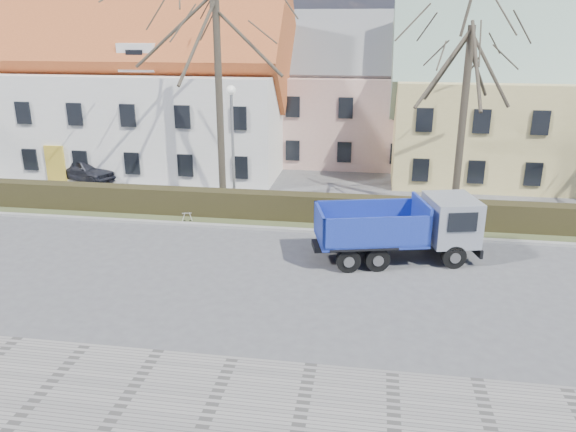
% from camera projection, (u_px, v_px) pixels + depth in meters
% --- Properties ---
extents(ground, '(120.00, 120.00, 0.00)m').
position_uv_depth(ground, '(216.00, 268.00, 21.88)').
color(ground, '#4E4E51').
extents(sidewalk_near, '(80.00, 5.00, 0.08)m').
position_uv_depth(sidewalk_near, '(122.00, 406.00, 13.92)').
color(sidewalk_near, gray).
rests_on(sidewalk_near, ground).
extents(curb_far, '(80.00, 0.30, 0.12)m').
position_uv_depth(curb_far, '(243.00, 227.00, 26.16)').
color(curb_far, gray).
rests_on(curb_far, ground).
extents(grass_strip, '(80.00, 3.00, 0.10)m').
position_uv_depth(grass_strip, '(250.00, 216.00, 27.66)').
color(grass_strip, '#404929').
rests_on(grass_strip, ground).
extents(hedge, '(60.00, 0.90, 1.30)m').
position_uv_depth(hedge, '(249.00, 206.00, 27.28)').
color(hedge, black).
rests_on(hedge, ground).
extents(building_white, '(26.80, 10.80, 9.50)m').
position_uv_depth(building_white, '(89.00, 92.00, 37.21)').
color(building_white, silver).
rests_on(building_white, ground).
extents(building_pink, '(10.80, 8.80, 8.00)m').
position_uv_depth(building_pink, '(349.00, 101.00, 38.71)').
color(building_pink, '#D1A093').
rests_on(building_pink, ground).
extents(building_yellow, '(18.80, 10.80, 8.50)m').
position_uv_depth(building_yellow, '(545.00, 107.00, 34.07)').
color(building_yellow, '#D3BF74').
rests_on(building_yellow, ground).
extents(tree_1, '(9.20, 9.20, 12.65)m').
position_uv_depth(tree_1, '(219.00, 81.00, 28.08)').
color(tree_1, '#332D23').
rests_on(tree_1, ground).
extents(tree_2, '(8.00, 8.00, 11.00)m').
position_uv_depth(tree_2, '(464.00, 103.00, 26.59)').
color(tree_2, '#332D23').
rests_on(tree_2, ground).
extents(dump_truck, '(7.02, 4.00, 2.65)m').
position_uv_depth(dump_truck, '(391.00, 229.00, 22.24)').
color(dump_truck, navy).
rests_on(dump_truck, ground).
extents(streetlight, '(0.50, 0.50, 6.36)m').
position_uv_depth(streetlight, '(233.00, 150.00, 27.54)').
color(streetlight, gray).
rests_on(streetlight, ground).
extents(cart_frame, '(0.71, 0.52, 0.58)m').
position_uv_depth(cart_frame, '(183.00, 217.00, 26.76)').
color(cart_frame, silver).
rests_on(cart_frame, ground).
extents(parked_car_a, '(4.64, 3.24, 1.47)m').
position_uv_depth(parked_car_a, '(86.00, 169.00, 33.97)').
color(parked_car_a, '#21222B').
rests_on(parked_car_a, ground).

